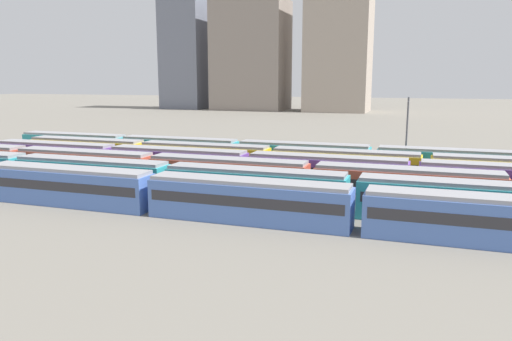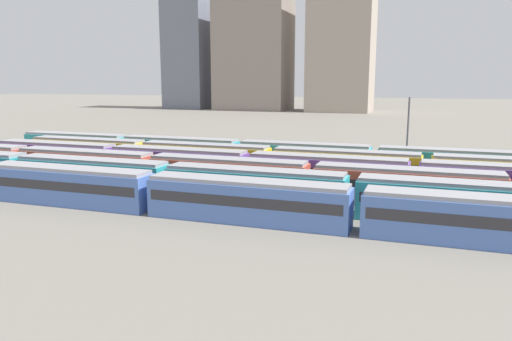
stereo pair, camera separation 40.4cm
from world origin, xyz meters
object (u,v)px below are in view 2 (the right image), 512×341
train_track_3 (327,172)px  train_track_4 (345,165)px  catenary_pole_1 (408,131)px  train_track_1 (254,187)px  train_track_2 (311,180)px  train_track_5 (304,156)px  train_track_0 (151,192)px

train_track_3 → train_track_4: bearing=76.4°
train_track_4 → catenary_pole_1: catenary_pole_1 is taller
train_track_1 → train_track_2: (4.50, 5.20, 0.00)m
train_track_2 → train_track_4: bearing=79.7°
train_track_1 → train_track_4: same height
train_track_2 → train_track_3: size_ratio=1.20×
train_track_4 → train_track_5: size_ratio=1.00×
train_track_0 → train_track_3: size_ratio=0.80×
train_track_0 → train_track_1: size_ratio=0.80×
train_track_0 → train_track_5: 27.27m
train_track_3 → catenary_pole_1: catenary_pole_1 is taller
train_track_5 → train_track_0: bearing=-107.5°
train_track_1 → catenary_pole_1: bearing=60.9°
train_track_1 → train_track_4: bearing=67.7°
train_track_1 → catenary_pole_1: (13.24, 23.75, 3.63)m
train_track_3 → train_track_4: size_ratio=1.00×
train_track_1 → train_track_5: (-0.08, 20.80, 0.00)m
train_track_2 → train_track_4: size_ratio=1.20×
train_track_4 → train_track_5: 8.30m
train_track_5 → train_track_1: bearing=-89.8°
train_track_3 → catenary_pole_1: size_ratio=9.39×
train_track_2 → catenary_pole_1: bearing=64.8°
train_track_2 → catenary_pole_1: 20.82m
train_track_1 → train_track_3: 11.60m
catenary_pole_1 → train_track_4: bearing=-130.0°
train_track_2 → catenary_pole_1: (8.74, 18.55, 3.63)m
train_track_0 → train_track_4: (14.70, 20.80, 0.00)m
train_track_3 → train_track_0: bearing=-130.7°
train_track_1 → train_track_3: same height
train_track_0 → catenary_pole_1: bearing=53.3°
train_track_1 → train_track_5: same height
train_track_1 → train_track_3: (5.14, 10.40, 0.00)m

